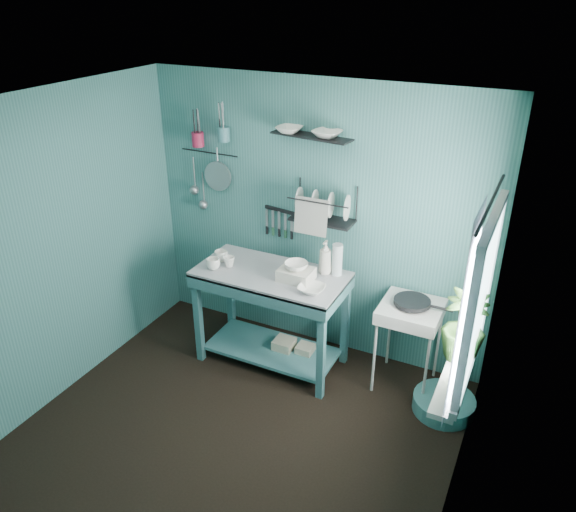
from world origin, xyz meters
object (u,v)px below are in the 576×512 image
at_px(mug_left, 213,264).
at_px(dish_rack, 323,204).
at_px(hotplate_stand, 407,346).
at_px(potted_plant, 464,325).
at_px(work_counter, 272,318).
at_px(mug_right, 221,256).
at_px(water_bottle, 337,260).
at_px(utensil_cup_teal, 224,134).
at_px(soap_bottle, 325,257).
at_px(utensil_cup_magenta, 198,139).
at_px(mug_mid, 229,262).
at_px(storage_tin_large, 284,350).
at_px(frying_pan, 412,302).
at_px(storage_tin_small, 305,355).
at_px(colander, 218,176).
at_px(floor_basin, 444,404).
at_px(wash_tub, 296,274).

relative_size(mug_left, dish_rack, 0.22).
xyz_separation_m(hotplate_stand, potted_plant, (0.49, -0.59, 0.70)).
xyz_separation_m(work_counter, mug_left, (-0.48, -0.16, 0.51)).
bearing_deg(mug_right, water_bottle, 12.17).
xyz_separation_m(dish_rack, utensil_cup_teal, (-0.99, 0.05, 0.47)).
xyz_separation_m(soap_bottle, utensil_cup_magenta, (-1.38, 0.22, 0.80)).
distance_m(mug_left, hotplate_stand, 1.80).
bearing_deg(mug_mid, mug_left, -135.00).
relative_size(dish_rack, storage_tin_large, 2.50).
relative_size(frying_pan, storage_tin_small, 1.50).
xyz_separation_m(dish_rack, potted_plant, (1.36, -0.75, -0.39)).
bearing_deg(storage_tin_large, dish_rack, 56.45).
xyz_separation_m(work_counter, utensil_cup_magenta, (-0.96, 0.42, 1.41)).
height_order(work_counter, utensil_cup_magenta, utensil_cup_magenta).
xyz_separation_m(work_counter, hotplate_stand, (1.19, 0.21, -0.07)).
xyz_separation_m(dish_rack, utensil_cup_magenta, (-1.27, 0.05, 0.39)).
distance_m(frying_pan, dish_rack, 1.10).
bearing_deg(frying_pan, soap_bottle, -179.00).
distance_m(mug_right, storage_tin_small, 1.19).
xyz_separation_m(colander, potted_plant, (2.46, -0.83, -0.45)).
bearing_deg(work_counter, potted_plant, -7.35).
distance_m(utensil_cup_teal, storage_tin_small, 2.12).
bearing_deg(utensil_cup_magenta, utensil_cup_teal, 0.00).
relative_size(utensil_cup_magenta, floor_basin, 0.26).
bearing_deg(water_bottle, potted_plant, -27.32).
height_order(mug_left, colander, colander).
bearing_deg(potted_plant, colander, 161.44).
relative_size(mug_left, colander, 0.44).
height_order(water_bottle, storage_tin_large, water_bottle).
relative_size(frying_pan, storage_tin_large, 1.36).
distance_m(dish_rack, colander, 1.10).
bearing_deg(wash_tub, storage_tin_small, 63.43).
distance_m(dish_rack, floor_basin, 1.93).
distance_m(utensil_cup_teal, colander, 0.43).
bearing_deg(potted_plant, utensil_cup_teal, 161.32).
xyz_separation_m(water_bottle, utensil_cup_teal, (-1.20, 0.20, 0.89)).
distance_m(soap_bottle, potted_plant, 1.38).
bearing_deg(floor_basin, storage_tin_large, 178.62).
height_order(mug_right, utensil_cup_teal, utensil_cup_teal).
height_order(mug_left, storage_tin_small, mug_left).
bearing_deg(dish_rack, hotplate_stand, -11.16).
bearing_deg(utensil_cup_teal, wash_tub, -25.31).
xyz_separation_m(wash_tub, soap_bottle, (0.17, 0.22, 0.10)).
xyz_separation_m(work_counter, soap_bottle, (0.42, 0.20, 0.61)).
bearing_deg(wash_tub, potted_plant, -14.05).
xyz_separation_m(mug_right, water_bottle, (1.02, 0.22, 0.09)).
height_order(colander, storage_tin_small, colander).
bearing_deg(dish_rack, utensil_cup_teal, 176.01).
relative_size(mug_left, mug_mid, 1.23).
xyz_separation_m(wash_tub, utensil_cup_magenta, (-1.21, 0.44, 0.90)).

